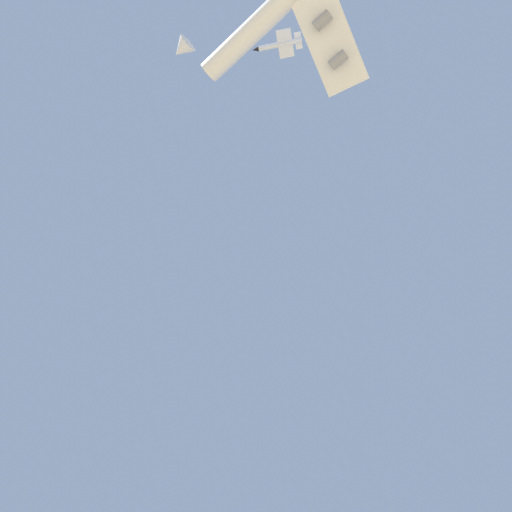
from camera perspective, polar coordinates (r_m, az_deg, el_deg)
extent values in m
cone|color=white|center=(159.12, -8.23, 21.85)|extent=(7.22, 6.48, 6.08)
cylinder|color=gray|center=(150.78, 9.13, 20.74)|extent=(4.26, 5.63, 3.00)
cylinder|color=gray|center=(151.83, 7.39, 24.56)|extent=(4.26, 5.63, 3.00)
cylinder|color=silver|center=(165.26, 2.70, 22.45)|extent=(10.45, 10.05, 1.50)
cone|color=black|center=(165.31, -0.06, 21.98)|extent=(2.48, 2.47, 1.50)
cube|color=silver|center=(165.10, 3.26, 22.52)|extent=(8.70, 8.83, 0.24)
cube|color=silver|center=(167.37, 4.68, 22.85)|extent=(1.88, 1.80, 2.60)
cube|color=silver|center=(165.64, 4.73, 22.77)|extent=(4.76, 4.86, 0.20)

